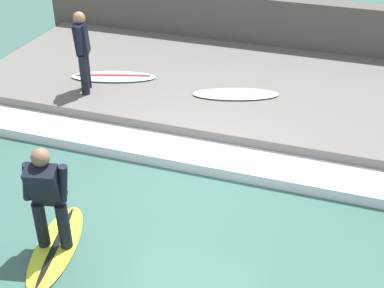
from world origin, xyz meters
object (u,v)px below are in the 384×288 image
(surfboard_riding, at_px, (56,246))
(surfer_riding, at_px, (47,194))
(surfboard_spare, at_px, (236,94))
(surfer_waiting_near, at_px, (82,48))
(surfboard_waiting_near, at_px, (114,77))

(surfboard_riding, xyz_separation_m, surfer_riding, (-0.00, 0.00, 0.89))
(surfboard_riding, distance_m, surfboard_spare, 4.87)
(surfer_waiting_near, relative_size, surfboard_spare, 0.90)
(surfboard_waiting_near, height_order, surfboard_spare, surfboard_waiting_near)
(surfer_riding, distance_m, surfboard_spare, 4.88)
(surfboard_riding, relative_size, surfboard_waiting_near, 0.97)
(surfer_waiting_near, bearing_deg, surfboard_spare, -75.67)
(surfboard_waiting_near, xyz_separation_m, surfboard_spare, (0.02, -2.66, -0.00))
(surfer_riding, height_order, surfboard_waiting_near, surfer_riding)
(surfer_riding, distance_m, surfboard_waiting_near, 4.87)
(surfer_waiting_near, xyz_separation_m, surfboard_spare, (0.74, -2.90, -0.88))
(surfboard_riding, relative_size, surfer_riding, 1.18)
(surfboard_riding, xyz_separation_m, surfboard_spare, (4.67, -1.32, 0.36))
(surfboard_waiting_near, bearing_deg, surfer_waiting_near, 161.54)
(surfboard_riding, height_order, surfer_riding, surfer_riding)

